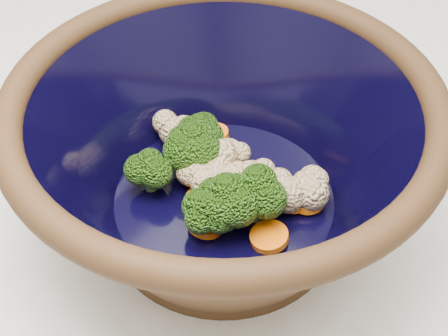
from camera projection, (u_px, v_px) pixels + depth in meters
name	position (u px, v px, depth m)	size (l,w,h in m)	color
mixing_bowl	(224.00, 155.00, 0.48)	(0.34, 0.34, 0.14)	black
vegetable_pile	(221.00, 173.00, 0.50)	(0.16, 0.12, 0.06)	#608442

